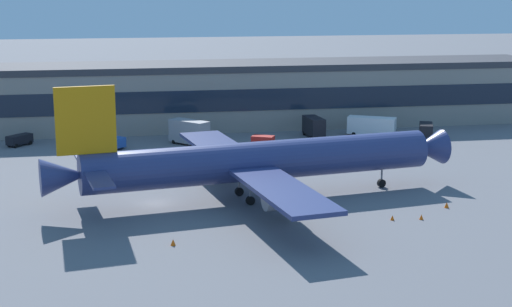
% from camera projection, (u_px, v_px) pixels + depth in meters
% --- Properties ---
extents(ground_plane, '(600.00, 600.00, 0.00)m').
position_uv_depth(ground_plane, '(155.00, 203.00, 96.12)').
color(ground_plane, slate).
extents(terminal_building, '(152.67, 14.65, 12.10)m').
position_uv_depth(terminal_building, '(142.00, 97.00, 144.12)').
color(terminal_building, gray).
rests_on(terminal_building, ground_plane).
extents(airliner, '(53.09, 45.74, 15.27)m').
position_uv_depth(airliner, '(255.00, 161.00, 96.90)').
color(airliner, navy).
rests_on(airliner, ground_plane).
extents(baggage_tug, '(4.12, 3.44, 1.85)m').
position_uv_depth(baggage_tug, '(263.00, 140.00, 129.17)').
color(baggage_tug, red).
rests_on(baggage_tug, ground_plane).
extents(belt_loader, '(5.90, 5.98, 1.95)m').
position_uv_depth(belt_loader, '(109.00, 141.00, 128.49)').
color(belt_loader, '#2651A5').
rests_on(belt_loader, ground_plane).
extents(fuel_truck, '(8.73, 6.41, 3.35)m').
position_uv_depth(fuel_truck, '(373.00, 125.00, 138.36)').
color(fuel_truck, white).
rests_on(fuel_truck, ground_plane).
extents(follow_me_car, '(4.34, 4.56, 1.85)m').
position_uv_depth(follow_me_car, '(19.00, 139.00, 129.91)').
color(follow_me_car, black).
rests_on(follow_me_car, ground_plane).
extents(stair_truck, '(2.95, 6.20, 3.55)m').
position_uv_depth(stair_truck, '(314.00, 126.00, 137.23)').
color(stair_truck, black).
rests_on(stair_truck, ground_plane).
extents(crew_van, '(3.86, 5.64, 2.55)m').
position_uv_depth(crew_van, '(426.00, 130.00, 136.34)').
color(crew_van, black).
rests_on(crew_van, ground_plane).
extents(catering_truck, '(6.80, 7.05, 4.15)m').
position_uv_depth(catering_truck, '(189.00, 131.00, 130.72)').
color(catering_truck, gray).
rests_on(catering_truck, ground_plane).
extents(traffic_cone_0, '(0.47, 0.47, 0.59)m').
position_uv_depth(traffic_cone_0, '(392.00, 218.00, 89.30)').
color(traffic_cone_0, '#F2590C').
rests_on(traffic_cone_0, ground_plane).
extents(traffic_cone_1, '(0.57, 0.57, 0.72)m').
position_uv_depth(traffic_cone_1, '(447.00, 205.00, 94.18)').
color(traffic_cone_1, '#F2590C').
rests_on(traffic_cone_1, ground_plane).
extents(traffic_cone_2, '(0.49, 0.49, 0.61)m').
position_uv_depth(traffic_cone_2, '(421.00, 217.00, 89.52)').
color(traffic_cone_2, '#F2590C').
rests_on(traffic_cone_2, ground_plane).
extents(traffic_cone_3, '(0.55, 0.55, 0.69)m').
position_uv_depth(traffic_cone_3, '(173.00, 242.00, 80.68)').
color(traffic_cone_3, '#F2590C').
rests_on(traffic_cone_3, ground_plane).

